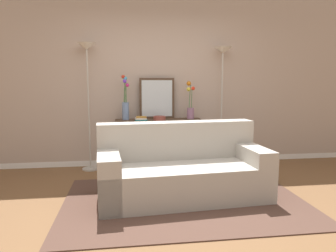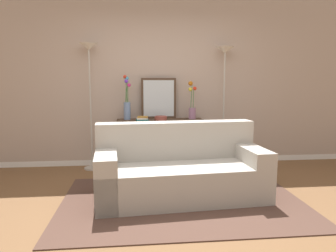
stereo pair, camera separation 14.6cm
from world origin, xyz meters
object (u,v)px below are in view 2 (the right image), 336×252
at_px(console_table, 160,134).
at_px(vase_short_flowers, 192,106).
at_px(floor_lamp_right, 225,73).
at_px(couch, 180,171).
at_px(floor_lamp_left, 89,71).
at_px(book_row_under_console, 135,164).
at_px(fruit_bowl, 161,118).
at_px(wall_mirror, 159,98).
at_px(vase_tall_flowers, 127,104).
at_px(book_stack, 142,118).

height_order(console_table, vase_short_flowers, vase_short_flowers).
bearing_deg(console_table, floor_lamp_right, 1.15).
height_order(couch, floor_lamp_left, floor_lamp_left).
relative_size(console_table, book_row_under_console, 4.96).
distance_m(vase_short_flowers, fruit_bowl, 0.56).
distance_m(vase_short_flowers, book_row_under_console, 1.32).
bearing_deg(couch, floor_lamp_right, 56.36).
bearing_deg(floor_lamp_right, wall_mirror, 173.67).
relative_size(vase_tall_flowers, book_stack, 3.64).
relative_size(wall_mirror, book_row_under_console, 2.37).
bearing_deg(vase_short_flowers, vase_tall_flowers, 179.03).
bearing_deg(console_table, wall_mirror, 94.58).
xyz_separation_m(floor_lamp_left, book_row_under_console, (0.67, -0.02, -1.47)).
distance_m(book_stack, book_row_under_console, 0.77).
xyz_separation_m(console_table, fruit_bowl, (0.00, -0.10, 0.27)).
bearing_deg(vase_tall_flowers, couch, -64.94).
bearing_deg(floor_lamp_left, wall_mirror, 6.20).
distance_m(floor_lamp_left, vase_short_flowers, 1.69).
xyz_separation_m(vase_short_flowers, fruit_bowl, (-0.51, -0.12, -0.18)).
bearing_deg(couch, floor_lamp_left, 131.48).
bearing_deg(book_row_under_console, couch, -68.06).
bearing_deg(book_stack, couch, -71.68).
distance_m(wall_mirror, book_stack, 0.47).
xyz_separation_m(couch, fruit_bowl, (-0.13, 1.25, 0.50)).
distance_m(vase_tall_flowers, vase_short_flowers, 1.04).
bearing_deg(book_stack, vase_short_flowers, 8.54).
xyz_separation_m(console_table, book_row_under_console, (-0.42, 0.00, -0.48)).
bearing_deg(fruit_bowl, floor_lamp_right, 6.61).
xyz_separation_m(floor_lamp_right, wall_mirror, (-1.05, 0.12, -0.40)).
xyz_separation_m(couch, console_table, (-0.13, 1.35, 0.23)).
bearing_deg(fruit_bowl, book_stack, -179.33).
bearing_deg(book_row_under_console, book_stack, -38.14).
bearing_deg(book_row_under_console, floor_lamp_right, 0.82).
xyz_separation_m(vase_tall_flowers, book_stack, (0.23, -0.14, -0.21)).
bearing_deg(wall_mirror, floor_lamp_left, -173.80).
distance_m(couch, book_stack, 1.40).
height_order(vase_short_flowers, book_row_under_console, vase_short_flowers).
xyz_separation_m(wall_mirror, book_stack, (-0.27, -0.24, -0.30)).
height_order(vase_short_flowers, book_stack, vase_short_flowers).
xyz_separation_m(console_table, vase_tall_flowers, (-0.52, 0.04, 0.48)).
bearing_deg(vase_short_flowers, floor_lamp_left, 179.88).
relative_size(floor_lamp_left, floor_lamp_right, 1.02).
relative_size(fruit_bowl, book_stack, 1.01).
relative_size(floor_lamp_right, fruit_bowl, 9.92).
xyz_separation_m(vase_tall_flowers, vase_short_flowers, (1.03, -0.02, -0.03)).
height_order(couch, vase_short_flowers, vase_short_flowers).
distance_m(floor_lamp_left, wall_mirror, 1.16).
relative_size(floor_lamp_right, wall_mirror, 2.94).
relative_size(floor_lamp_left, vase_short_flowers, 3.24).
xyz_separation_m(floor_lamp_left, floor_lamp_right, (2.12, 0.00, -0.02)).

